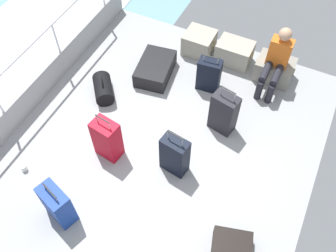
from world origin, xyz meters
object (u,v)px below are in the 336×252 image
at_px(suitcase_0, 107,139).
at_px(suitcase_1, 209,75).
at_px(passenger_seated, 276,60).
at_px(suitcase_2, 57,204).
at_px(cargo_crate_0, 199,43).
at_px(suitcase_5, 155,69).
at_px(duffel_bag, 103,88).
at_px(suitcase_7, 224,113).
at_px(cargo_crate_2, 274,69).
at_px(paper_cup, 24,168).
at_px(suitcase_6, 175,155).
at_px(cargo_crate_1, 234,53).

height_order(suitcase_0, suitcase_1, suitcase_0).
bearing_deg(passenger_seated, suitcase_2, -117.41).
height_order(cargo_crate_0, suitcase_5, cargo_crate_0).
height_order(suitcase_5, duffel_bag, duffel_bag).
xyz_separation_m(suitcase_7, duffel_bag, (-1.96, -0.22, -0.20)).
xyz_separation_m(suitcase_0, suitcase_1, (0.80, 1.81, -0.05)).
distance_m(cargo_crate_0, passenger_seated, 1.44).
distance_m(cargo_crate_2, paper_cup, 4.23).
bearing_deg(suitcase_1, suitcase_2, -106.66).
bearing_deg(suitcase_5, suitcase_6, -54.57).
bearing_deg(suitcase_0, paper_cup, -140.29).
bearing_deg(duffel_bag, paper_cup, -99.41).
xyz_separation_m(suitcase_7, paper_cup, (-2.25, -1.93, -0.30)).
relative_size(suitcase_1, suitcase_6, 0.85).
relative_size(suitcase_1, duffel_bag, 1.18).
bearing_deg(cargo_crate_2, suitcase_7, -106.53).
relative_size(cargo_crate_0, cargo_crate_2, 0.84).
bearing_deg(suitcase_2, suitcase_6, 51.24).
xyz_separation_m(suitcase_0, paper_cup, (-0.94, -0.78, -0.29)).
height_order(cargo_crate_0, duffel_bag, duffel_bag).
xyz_separation_m(cargo_crate_1, cargo_crate_2, (0.73, -0.07, -0.01)).
xyz_separation_m(suitcase_5, paper_cup, (-0.83, -2.48, -0.09)).
distance_m(passenger_seated, suitcase_0, 2.89).
bearing_deg(suitcase_6, cargo_crate_2, 72.18).
relative_size(passenger_seated, suitcase_1, 1.53).
height_order(cargo_crate_0, suitcase_0, suitcase_0).
height_order(cargo_crate_0, suitcase_2, suitcase_2).
distance_m(cargo_crate_1, paper_cup, 3.87).
bearing_deg(suitcase_0, duffel_bag, 125.77).
bearing_deg(suitcase_6, suitcase_2, -128.76).
relative_size(cargo_crate_0, duffel_bag, 0.91).
xyz_separation_m(suitcase_0, suitcase_5, (-0.11, 1.69, -0.21)).
xyz_separation_m(cargo_crate_1, suitcase_7, (0.33, -1.44, 0.16)).
xyz_separation_m(cargo_crate_1, passenger_seated, (0.73, -0.25, 0.36)).
xyz_separation_m(cargo_crate_2, suitcase_5, (-1.82, -0.81, -0.05)).
xyz_separation_m(cargo_crate_2, passenger_seated, (0.00, -0.18, 0.37)).
bearing_deg(suitcase_7, suitcase_5, 158.80).
height_order(suitcase_0, suitcase_6, suitcase_6).
xyz_separation_m(suitcase_2, suitcase_6, (1.03, 1.28, 0.03)).
distance_m(suitcase_6, suitcase_7, 1.02).
bearing_deg(suitcase_2, cargo_crate_2, 63.77).
xyz_separation_m(passenger_seated, suitcase_1, (-0.91, -0.52, -0.26)).
bearing_deg(passenger_seated, suitcase_1, -150.37).
distance_m(duffel_bag, paper_cup, 1.73).
height_order(cargo_crate_0, suitcase_7, suitcase_7).
height_order(cargo_crate_1, passenger_seated, passenger_seated).
bearing_deg(cargo_crate_0, paper_cup, -110.89).
relative_size(suitcase_5, paper_cup, 8.60).
xyz_separation_m(cargo_crate_0, passenger_seated, (1.38, -0.22, 0.36)).
distance_m(suitcase_0, duffel_bag, 1.15).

